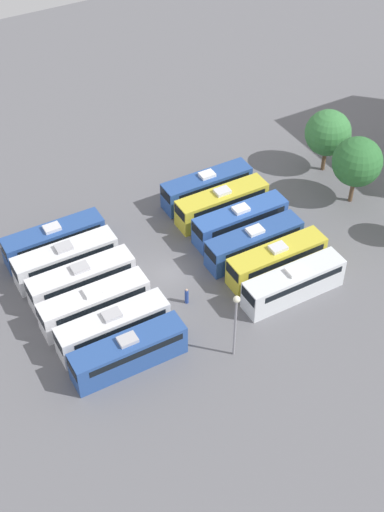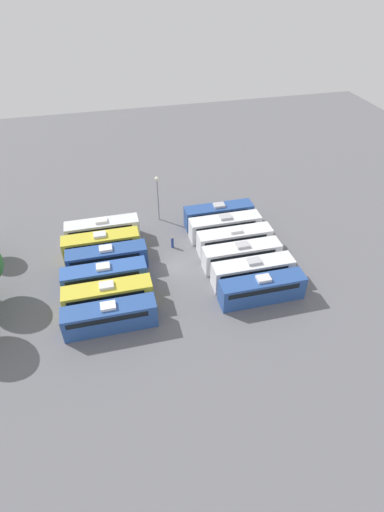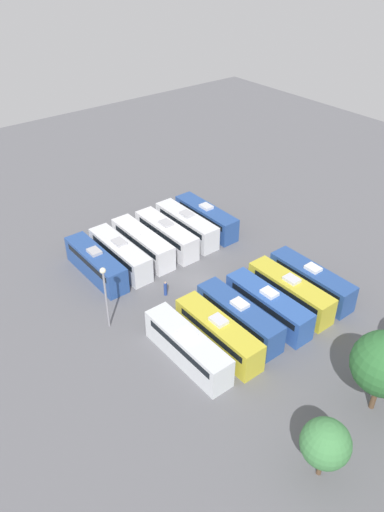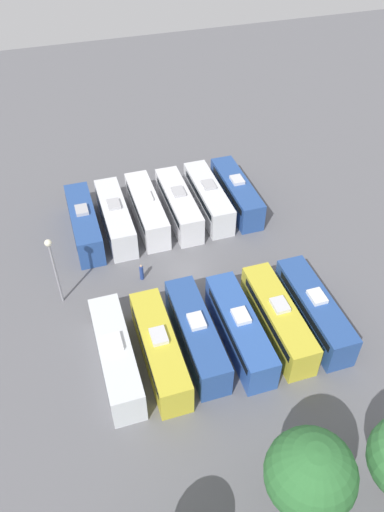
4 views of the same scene
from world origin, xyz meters
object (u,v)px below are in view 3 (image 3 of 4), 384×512
object	(u,v)px
bus_1	(187,225)
bus_2	(166,234)
bus_4	(120,254)
worker_person	(165,289)
bus_0	(206,217)
bus_3	(143,243)
bus_6	(311,280)
bus_7	(290,291)
light_pole	(105,287)
tree_2	(326,444)
bus_9	(239,316)
bus_8	(268,305)
bus_10	(218,333)
tree_1	(384,364)
bus_5	(96,263)
bus_11	(188,346)

from	to	relation	value
bus_1	bus_2	world-z (taller)	same
bus_4	worker_person	bearing A→B (deg)	96.28
bus_0	bus_3	xyz separation A→B (m)	(9.92, 0.02, 0.00)
bus_6	bus_7	distance (m)	3.27
bus_4	light_pole	size ratio (longest dim) A/B	1.41
bus_0	tree_2	xyz separation A→B (m)	(15.96, 32.15, 1.85)
bus_9	bus_4	bearing A→B (deg)	-78.85
bus_7	bus_0	bearing A→B (deg)	-100.14
bus_3	bus_8	bearing A→B (deg)	101.00
bus_10	bus_4	bearing A→B (deg)	-89.55
bus_3	light_pole	distance (m)	13.47
tree_1	bus_6	bearing A→B (deg)	-120.45
bus_7	light_pole	distance (m)	19.13
bus_4	bus_10	xyz separation A→B (m)	(-0.14, 17.24, 0.00)
bus_0	bus_4	distance (m)	13.28
bus_2	tree_1	xyz separation A→B (m)	(1.21, 30.76, 3.42)
tree_1	bus_1	bearing A→B (deg)	-98.39
bus_8	light_pole	bearing A→B (deg)	-34.03
bus_7	bus_6	bearing A→B (deg)	178.76
bus_0	bus_5	bearing A→B (deg)	1.01
bus_3	worker_person	xyz separation A→B (m)	(2.50, 8.04, -0.87)
bus_3	bus_8	size ratio (longest dim) A/B	1.00
tree_1	bus_7	bearing A→B (deg)	-108.93
bus_0	bus_7	xyz separation A→B (m)	(3.12, 17.45, 0.00)
bus_3	bus_7	world-z (taller)	same
bus_7	bus_9	world-z (taller)	same
tree_2	bus_9	bearing A→B (deg)	-111.58
tree_2	bus_11	bearing A→B (deg)	-88.02
bus_3	bus_10	distance (m)	17.83
bus_7	bus_8	size ratio (longest dim) A/B	1.00
bus_9	tree_2	world-z (taller)	tree_2
bus_6	bus_9	bearing A→B (deg)	-2.80
bus_3	bus_6	xyz separation A→B (m)	(-10.06, 17.50, 0.00)
bus_3	tree_1	size ratio (longest dim) A/B	1.30
bus_4	light_pole	bearing A→B (deg)	51.89
bus_0	tree_1	distance (m)	32.10
bus_0	bus_6	size ratio (longest dim) A/B	1.00
bus_8	bus_11	world-z (taller)	same
bus_8	light_pole	world-z (taller)	light_pole
bus_2	bus_10	distance (m)	18.57
worker_person	tree_1	distance (m)	23.76
bus_1	bus_10	world-z (taller)	same
bus_4	bus_5	size ratio (longest dim) A/B	1.00
bus_2	light_pole	world-z (taller)	light_pole
bus_0	worker_person	bearing A→B (deg)	32.98
bus_0	bus_11	xyz separation A→B (m)	(16.48, 17.16, 0.00)
bus_7	bus_10	bearing A→B (deg)	0.60
bus_7	bus_2	bearing A→B (deg)	-78.78
bus_0	bus_7	world-z (taller)	same
worker_person	tree_2	world-z (taller)	tree_2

